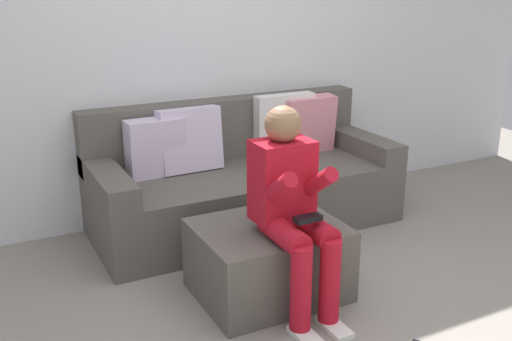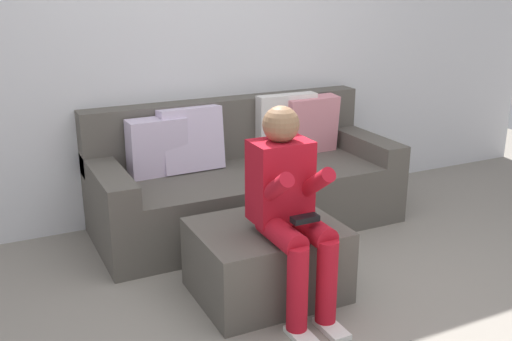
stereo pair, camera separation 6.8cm
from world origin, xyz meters
The scene contains 4 objects.
wall_back centered at (0.00, 2.04, 1.35)m, with size 6.36×0.10×2.70m, color silver.
couch_sectional centered at (0.16, 1.62, 0.33)m, with size 2.13×0.87×0.89m.
ottoman centered at (-0.15, 0.64, 0.21)m, with size 0.78×0.63×0.41m, color #59544C.
person_seated centered at (-0.12, 0.45, 0.60)m, with size 0.31×0.63×1.09m.
Camera 1 is at (-1.58, -2.01, 1.72)m, focal length 41.94 mm.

